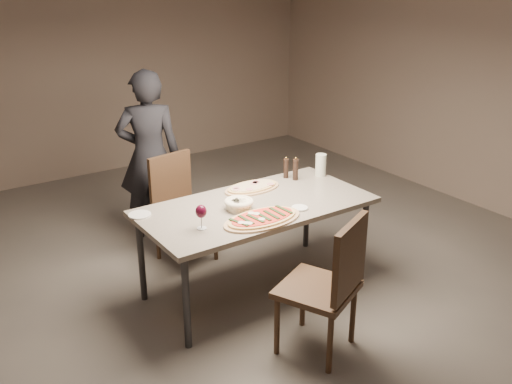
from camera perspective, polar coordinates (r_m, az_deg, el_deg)
room at (r=4.19m, az=0.00°, el=7.01°), size 7.00×7.00×7.00m
dining_table at (r=4.42m, az=0.00°, el=-1.89°), size 1.80×0.90×0.75m
zucchini_pizza at (r=4.11m, az=0.60°, el=-2.67°), size 0.62×0.34×0.05m
ham_pizza at (r=4.69m, az=-0.38°, el=0.47°), size 0.50×0.28×0.04m
bread_basket at (r=4.28m, az=-1.72°, el=-1.17°), size 0.22×0.22×0.08m
oil_dish at (r=4.32m, az=4.38°, el=-1.60°), size 0.12×0.12×0.01m
pepper_mill_left at (r=4.93m, az=3.02°, el=2.42°), size 0.05×0.05×0.19m
pepper_mill_right at (r=4.88m, az=3.97°, el=2.30°), size 0.05×0.05×0.20m
carafe at (r=5.00m, az=6.49°, el=2.70°), size 0.09×0.09×0.19m
wine_glass at (r=3.96m, az=-5.51°, el=-2.03°), size 0.08×0.08×0.18m
side_plate at (r=4.28m, az=-11.56°, el=-2.24°), size 0.17×0.17×0.01m
chair_near at (r=3.78m, az=7.48°, el=-8.73°), size 0.63×0.63×1.00m
chair_far at (r=5.06m, az=-7.71°, el=-0.99°), size 0.51×0.51×0.94m
diner at (r=5.43m, az=-10.64°, el=3.58°), size 0.69×0.58×1.62m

